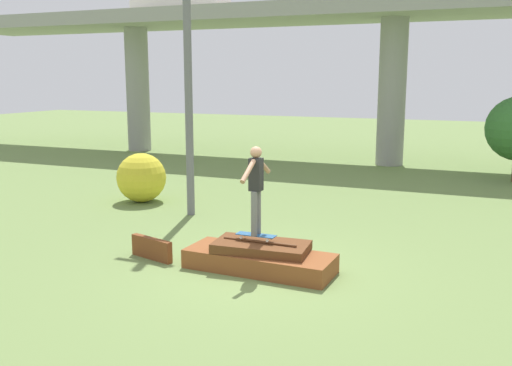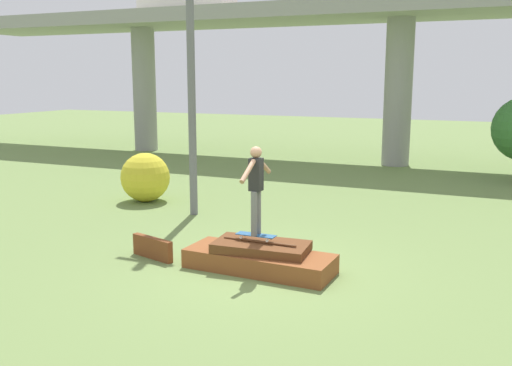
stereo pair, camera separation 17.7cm
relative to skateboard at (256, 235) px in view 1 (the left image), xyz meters
name	(u,v)px [view 1 (the left image)]	position (x,y,z in m)	size (l,w,h in m)	color
ground_plane	(259,270)	(0.10, -0.07, -0.65)	(80.00, 80.00, 0.00)	olive
scrap_pile	(260,258)	(0.10, -0.06, -0.41)	(2.82, 1.14, 0.57)	brown
scrap_plank_loose	(152,248)	(-2.13, -0.26, -0.43)	(1.05, 0.41, 0.43)	brown
skateboard	(256,235)	(0.00, 0.00, 0.00)	(0.76, 0.23, 0.09)	#23517F
skater	(256,184)	(0.00, 0.00, 0.98)	(0.22, 1.26, 1.65)	slate
highway_overpass	(395,22)	(0.10, 14.00, 5.01)	(44.00, 4.52, 6.44)	gray
car_on_overpass_mid	(179,1)	(-9.71, 14.17, 6.33)	(4.38, 1.64, 1.31)	silver
utility_pole	(187,44)	(-3.21, 3.29, 3.72)	(1.30, 0.20, 8.47)	slate
bush_yellow_flowering	(141,178)	(-5.28, 4.11, 0.06)	(1.41, 1.41, 1.41)	gold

